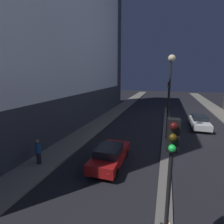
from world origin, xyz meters
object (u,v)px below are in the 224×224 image
object	(u,v)px
pedestrian_on_left_sidewalk	(38,151)
traffic_cone_far	(167,224)
traffic_light_near	(171,165)
street_lamp	(170,78)
car_left_lane	(110,155)
traffic_light_mid	(168,91)
car_right_lane	(200,122)

from	to	relation	value
pedestrian_on_left_sidewalk	traffic_cone_far	bearing A→B (deg)	-18.45
traffic_light_near	street_lamp	distance (m)	12.09
traffic_cone_far	car_left_lane	xyz separation A→B (m)	(-3.72, 4.22, 0.39)
traffic_light_mid	car_right_lane	distance (m)	8.20
traffic_light_mid	pedestrian_on_left_sidewalk	world-z (taller)	traffic_light_mid
traffic_light_mid	car_right_lane	xyz separation A→B (m)	(3.62, -6.76, -2.92)
traffic_light_near	traffic_light_mid	bearing A→B (deg)	90.00
traffic_light_mid	traffic_cone_far	bearing A→B (deg)	-89.73
car_left_lane	pedestrian_on_left_sidewalk	world-z (taller)	pedestrian_on_left_sidewalk
pedestrian_on_left_sidewalk	car_right_lane	bearing A→B (deg)	47.02
car_left_lane	car_right_lane	xyz separation A→B (m)	(7.24, 11.24, -0.03)
traffic_light_mid	street_lamp	bearing A→B (deg)	-90.00
street_lamp	car_right_lane	bearing A→B (deg)	54.42
traffic_cone_far	pedestrian_on_left_sidewalk	bearing A→B (deg)	161.55
traffic_light_mid	pedestrian_on_left_sidewalk	xyz separation A→B (m)	(-8.21, -19.45, -2.60)
street_lamp	traffic_light_near	bearing A→B (deg)	-90.00
traffic_cone_far	pedestrian_on_left_sidewalk	size ratio (longest dim) A/B	0.31
street_lamp	car_left_lane	world-z (taller)	street_lamp
car_left_lane	pedestrian_on_left_sidewalk	size ratio (longest dim) A/B	2.55
traffic_light_near	car_right_lane	world-z (taller)	traffic_light_near
traffic_cone_far	car_right_lane	xyz separation A→B (m)	(3.51, 15.46, 0.36)
traffic_light_near	traffic_cone_far	world-z (taller)	traffic_light_near
car_right_lane	pedestrian_on_left_sidewalk	size ratio (longest dim) A/B	2.77
traffic_light_near	car_right_lane	xyz separation A→B (m)	(3.62, 16.95, -2.92)
traffic_cone_far	traffic_light_mid	bearing A→B (deg)	90.27
car_left_lane	car_right_lane	world-z (taller)	car_left_lane
pedestrian_on_left_sidewalk	traffic_light_mid	bearing A→B (deg)	67.12
car_right_lane	pedestrian_on_left_sidewalk	bearing A→B (deg)	-132.98
traffic_light_mid	traffic_cone_far	xyz separation A→B (m)	(0.11, -22.22, -3.29)
traffic_light_near	car_left_lane	bearing A→B (deg)	122.37
traffic_light_near	traffic_light_mid	xyz separation A→B (m)	(0.00, 23.71, 0.00)
traffic_cone_far	pedestrian_on_left_sidewalk	distance (m)	8.79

